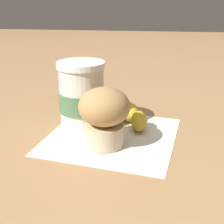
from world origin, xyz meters
TOP-DOWN VIEW (x-y plane):
  - ground_plane at (0.00, 0.00)m, footprint 3.00×3.00m
  - paper_napkin at (0.00, 0.00)m, footprint 0.25×0.25m
  - coffee_cup at (-0.06, 0.03)m, footprint 0.09×0.09m
  - muffin at (-0.01, -0.04)m, footprint 0.08×0.08m
  - banana at (0.02, 0.07)m, footprint 0.10×0.13m

SIDE VIEW (x-z plane):
  - ground_plane at x=0.00m, z-range 0.00..0.00m
  - paper_napkin at x=0.00m, z-range 0.00..0.00m
  - banana at x=0.02m, z-range 0.00..0.04m
  - muffin at x=-0.01m, z-range 0.01..0.10m
  - coffee_cup at x=-0.06m, z-range 0.00..0.12m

